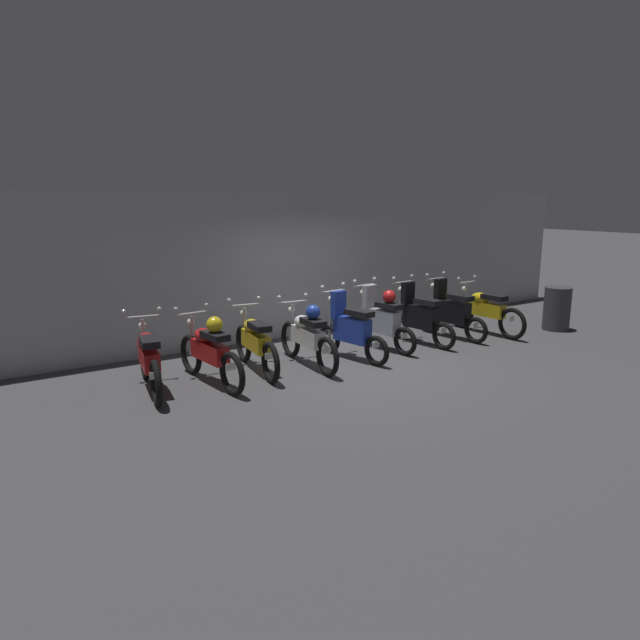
% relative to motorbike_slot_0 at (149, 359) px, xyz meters
% --- Properties ---
extents(ground_plane, '(80.00, 80.00, 0.00)m').
position_rel_motorbike_slot_0_xyz_m(ground_plane, '(3.47, -0.54, -0.49)').
color(ground_plane, '#424244').
extents(back_wall, '(16.00, 0.30, 2.88)m').
position_rel_motorbike_slot_0_xyz_m(back_wall, '(3.47, 1.93, 0.95)').
color(back_wall, '#ADADB2').
rests_on(back_wall, ground).
extents(motorbike_slot_0, '(0.58, 1.94, 1.15)m').
position_rel_motorbike_slot_0_xyz_m(motorbike_slot_0, '(0.00, 0.00, 0.00)').
color(motorbike_slot_0, black).
rests_on(motorbike_slot_0, ground).
extents(motorbike_slot_1, '(0.59, 1.95, 1.15)m').
position_rel_motorbike_slot_0_xyz_m(motorbike_slot_1, '(0.86, -0.19, 0.04)').
color(motorbike_slot_1, black).
rests_on(motorbike_slot_1, ground).
extents(motorbike_slot_2, '(0.59, 1.95, 1.15)m').
position_rel_motorbike_slot_0_xyz_m(motorbike_slot_2, '(1.73, 0.02, 0.00)').
color(motorbike_slot_2, black).
rests_on(motorbike_slot_2, ground).
extents(motorbike_slot_3, '(0.59, 1.95, 1.15)m').
position_rel_motorbike_slot_0_xyz_m(motorbike_slot_3, '(2.60, -0.20, 0.04)').
color(motorbike_slot_3, black).
rests_on(motorbike_slot_3, ground).
extents(motorbike_slot_4, '(0.58, 1.67, 1.29)m').
position_rel_motorbike_slot_0_xyz_m(motorbike_slot_4, '(3.46, -0.23, 0.04)').
color(motorbike_slot_4, black).
rests_on(motorbike_slot_4, ground).
extents(motorbike_slot_5, '(0.59, 1.68, 1.29)m').
position_rel_motorbike_slot_0_xyz_m(motorbike_slot_5, '(4.33, -0.01, 0.08)').
color(motorbike_slot_5, black).
rests_on(motorbike_slot_5, ground).
extents(motorbike_slot_6, '(0.59, 1.68, 1.29)m').
position_rel_motorbike_slot_0_xyz_m(motorbike_slot_6, '(5.20, -0.10, 0.04)').
color(motorbike_slot_6, black).
rests_on(motorbike_slot_6, ground).
extents(motorbike_slot_7, '(0.59, 1.68, 1.29)m').
position_rel_motorbike_slot_0_xyz_m(motorbike_slot_7, '(6.07, -0.10, 0.04)').
color(motorbike_slot_7, black).
rests_on(motorbike_slot_7, ground).
extents(motorbike_slot_8, '(0.59, 1.95, 1.15)m').
position_rel_motorbike_slot_0_xyz_m(motorbike_slot_8, '(6.94, -0.22, 0.00)').
color(motorbike_slot_8, black).
rests_on(motorbike_slot_8, ground).
extents(trash_bin, '(0.55, 0.55, 0.92)m').
position_rel_motorbike_slot_0_xyz_m(trash_bin, '(8.49, -0.83, -0.03)').
color(trash_bin, '#38383D').
rests_on(trash_bin, ground).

